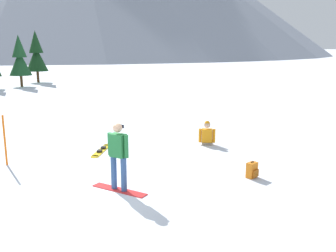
{
  "coord_description": "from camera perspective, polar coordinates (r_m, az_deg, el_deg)",
  "views": [
    {
      "loc": [
        0.9,
        -9.12,
        3.65
      ],
      "look_at": [
        2.19,
        3.2,
        1.0
      ],
      "focal_mm": 39.98,
      "sensor_mm": 36.0,
      "label": 1
    }
  ],
  "objects": [
    {
      "name": "backpack_orange",
      "position": [
        10.9,
        12.72,
        -6.6
      ],
      "size": [
        0.37,
        0.37,
        0.47
      ],
      "color": "orange",
      "rests_on": "ground_plane"
    },
    {
      "name": "pine_tree_leaning",
      "position": [
        40.78,
        -19.44,
        10.28
      ],
      "size": [
        2.17,
        2.17,
        5.2
      ],
      "color": "#472D19",
      "rests_on": "ground_plane"
    },
    {
      "name": "trail_marker_pole",
      "position": [
        12.61,
        -23.62,
        -2.03
      ],
      "size": [
        0.06,
        0.06,
        1.59
      ],
      "primitive_type": "cylinder",
      "color": "orange",
      "rests_on": "ground_plane"
    },
    {
      "name": "pine_tree_broad",
      "position": [
        36.93,
        -21.68,
        9.54
      ],
      "size": [
        1.98,
        1.98,
        4.67
      ],
      "color": "#472D19",
      "rests_on": "ground_plane"
    },
    {
      "name": "snowboarder_foreground",
      "position": [
        9.57,
        -7.59,
        -4.46
      ],
      "size": [
        1.45,
        1.18,
        1.78
      ],
      "color": "red",
      "rests_on": "ground_plane"
    },
    {
      "name": "ground_plane",
      "position": [
        9.86,
        -10.94,
        -9.88
      ],
      "size": [
        800.0,
        800.0,
        0.0
      ],
      "primitive_type": "plane",
      "color": "silver"
    },
    {
      "name": "snowboarder_midground",
      "position": [
        14.34,
        5.96,
        -1.45
      ],
      "size": [
        0.79,
        1.84,
        0.92
      ],
      "color": "gray",
      "rests_on": "ground_plane"
    },
    {
      "name": "loose_snowboard_near_right",
      "position": [
        13.54,
        -10.11,
        -3.65
      ],
      "size": [
        0.68,
        1.82,
        0.09
      ],
      "color": "yellow",
      "rests_on": "ground_plane"
    }
  ]
}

